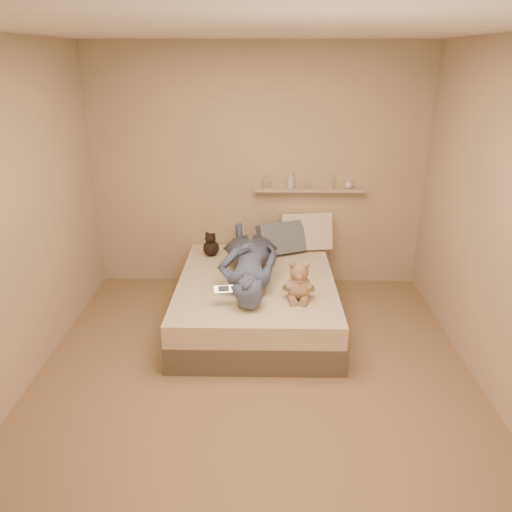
{
  "coord_description": "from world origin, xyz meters",
  "views": [
    {
      "loc": [
        0.07,
        -3.44,
        2.43
      ],
      "look_at": [
        0.0,
        0.65,
        0.8
      ],
      "focal_mm": 35.0,
      "sensor_mm": 36.0,
      "label": 1
    }
  ],
  "objects_px": {
    "pillow_cream": "(306,232)",
    "game_console": "(224,289)",
    "teddy_bear": "(299,284)",
    "dark_plush": "(211,246)",
    "person": "(249,259)",
    "wall_shelf": "(309,190)",
    "pillow_grey": "(281,238)",
    "bed": "(257,300)"
  },
  "relations": [
    {
      "from": "game_console",
      "to": "teddy_bear",
      "type": "xyz_separation_m",
      "value": [
        0.65,
        0.13,
        0.0
      ]
    },
    {
      "from": "game_console",
      "to": "dark_plush",
      "type": "distance_m",
      "value": 1.17
    },
    {
      "from": "teddy_bear",
      "to": "pillow_grey",
      "type": "height_order",
      "value": "teddy_bear"
    },
    {
      "from": "bed",
      "to": "teddy_bear",
      "type": "height_order",
      "value": "teddy_bear"
    },
    {
      "from": "bed",
      "to": "wall_shelf",
      "type": "xyz_separation_m",
      "value": [
        0.55,
        0.91,
        0.88
      ]
    },
    {
      "from": "game_console",
      "to": "wall_shelf",
      "type": "xyz_separation_m",
      "value": [
        0.82,
        1.45,
        0.5
      ]
    },
    {
      "from": "pillow_grey",
      "to": "wall_shelf",
      "type": "distance_m",
      "value": 0.6
    },
    {
      "from": "teddy_bear",
      "to": "pillow_grey",
      "type": "xyz_separation_m",
      "value": [
        -0.12,
        1.11,
        0.02
      ]
    },
    {
      "from": "game_console",
      "to": "teddy_bear",
      "type": "height_order",
      "value": "teddy_bear"
    },
    {
      "from": "pillow_cream",
      "to": "pillow_grey",
      "type": "relative_size",
      "value": 1.1
    },
    {
      "from": "game_console",
      "to": "wall_shelf",
      "type": "distance_m",
      "value": 1.74
    },
    {
      "from": "dark_plush",
      "to": "game_console",
      "type": "bearing_deg",
      "value": -78.79
    },
    {
      "from": "bed",
      "to": "teddy_bear",
      "type": "bearing_deg",
      "value": -47.91
    },
    {
      "from": "game_console",
      "to": "pillow_cream",
      "type": "xyz_separation_m",
      "value": [
        0.8,
        1.37,
        0.05
      ]
    },
    {
      "from": "dark_plush",
      "to": "pillow_cream",
      "type": "relative_size",
      "value": 0.48
    },
    {
      "from": "pillow_cream",
      "to": "bed",
      "type": "bearing_deg",
      "value": -122.59
    },
    {
      "from": "bed",
      "to": "dark_plush",
      "type": "distance_m",
      "value": 0.85
    },
    {
      "from": "person",
      "to": "wall_shelf",
      "type": "relative_size",
      "value": 1.3
    },
    {
      "from": "pillow_cream",
      "to": "wall_shelf",
      "type": "height_order",
      "value": "wall_shelf"
    },
    {
      "from": "game_console",
      "to": "dark_plush",
      "type": "xyz_separation_m",
      "value": [
        -0.23,
        1.15,
        -0.03
      ]
    },
    {
      "from": "bed",
      "to": "wall_shelf",
      "type": "bearing_deg",
      "value": 58.82
    },
    {
      "from": "teddy_bear",
      "to": "person",
      "type": "xyz_separation_m",
      "value": [
        -0.45,
        0.48,
        0.04
      ]
    },
    {
      "from": "game_console",
      "to": "person",
      "type": "bearing_deg",
      "value": 71.85
    },
    {
      "from": "bed",
      "to": "dark_plush",
      "type": "height_order",
      "value": "dark_plush"
    },
    {
      "from": "pillow_grey",
      "to": "person",
      "type": "bearing_deg",
      "value": -117.46
    },
    {
      "from": "pillow_cream",
      "to": "game_console",
      "type": "bearing_deg",
      "value": -120.28
    },
    {
      "from": "bed",
      "to": "pillow_grey",
      "type": "height_order",
      "value": "pillow_grey"
    },
    {
      "from": "pillow_grey",
      "to": "bed",
      "type": "bearing_deg",
      "value": -110.21
    },
    {
      "from": "person",
      "to": "wall_shelf",
      "type": "bearing_deg",
      "value": -126.55
    },
    {
      "from": "game_console",
      "to": "pillow_grey",
      "type": "distance_m",
      "value": 1.34
    },
    {
      "from": "bed",
      "to": "pillow_cream",
      "type": "distance_m",
      "value": 1.07
    },
    {
      "from": "dark_plush",
      "to": "pillow_cream",
      "type": "bearing_deg",
      "value": 12.46
    },
    {
      "from": "pillow_cream",
      "to": "wall_shelf",
      "type": "bearing_deg",
      "value": 76.14
    },
    {
      "from": "game_console",
      "to": "person",
      "type": "distance_m",
      "value": 0.64
    },
    {
      "from": "bed",
      "to": "pillow_grey",
      "type": "bearing_deg",
      "value": 69.79
    },
    {
      "from": "teddy_bear",
      "to": "dark_plush",
      "type": "relative_size",
      "value": 1.36
    },
    {
      "from": "bed",
      "to": "dark_plush",
      "type": "relative_size",
      "value": 7.18
    },
    {
      "from": "bed",
      "to": "game_console",
      "type": "distance_m",
      "value": 0.71
    },
    {
      "from": "game_console",
      "to": "pillow_grey",
      "type": "xyz_separation_m",
      "value": [
        0.52,
        1.23,
        0.02
      ]
    },
    {
      "from": "game_console",
      "to": "bed",
      "type": "bearing_deg",
      "value": 63.46
    },
    {
      "from": "pillow_cream",
      "to": "wall_shelf",
      "type": "relative_size",
      "value": 0.46
    },
    {
      "from": "teddy_bear",
      "to": "pillow_cream",
      "type": "xyz_separation_m",
      "value": [
        0.15,
        1.25,
        0.05
      ]
    }
  ]
}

